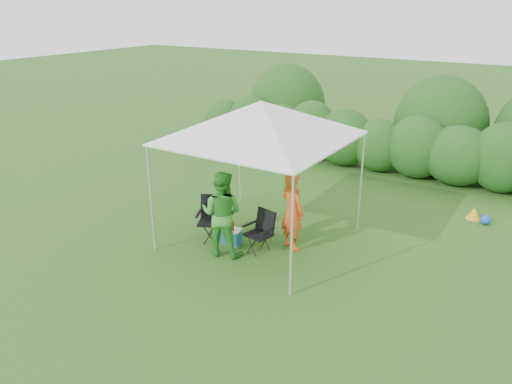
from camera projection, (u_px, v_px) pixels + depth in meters
The scene contains 10 objects.
ground at pixel (247, 248), 9.80m from camera, with size 70.00×70.00×0.00m, color #32631F.
hedge at pixel (366, 141), 14.17m from camera, with size 11.12×1.53×1.80m.
canopy at pixel (261, 120), 9.31m from camera, with size 3.10×3.10×2.83m.
chair_right at pixel (262, 229), 9.57m from camera, with size 0.58×0.54×0.82m.
chair_left at pixel (212, 215), 10.05m from camera, with size 0.68×0.67×0.90m.
man at pixel (292, 211), 9.55m from camera, with size 0.58×0.38×1.58m, color #E9511A.
woman at pixel (222, 214), 9.32m from camera, with size 0.81×0.63×1.66m, color green.
cooler at pixel (232, 236), 9.94m from camera, with size 0.42×0.34×0.32m.
bottle at pixel (233, 225), 9.78m from camera, with size 0.06×0.06×0.22m, color #592D0C.
lawn_toy at pixel (477, 215), 11.02m from camera, with size 0.54×0.45×0.27m.
Camera 1 is at (4.80, -7.31, 4.56)m, focal length 35.00 mm.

